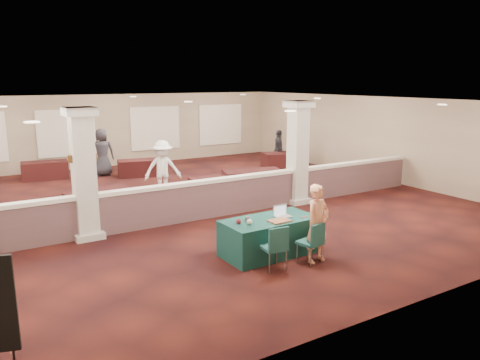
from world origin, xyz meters
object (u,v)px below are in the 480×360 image
woman (318,224)px  attendee_c (279,149)px  far_table_back_center (139,168)px  conf_chair_main (313,239)px  far_table_front_center (217,188)px  attendee_d (102,152)px  far_table_back_left (45,170)px  far_table_front_right (253,182)px  near_table (270,236)px  far_table_front_left (100,203)px  far_table_back_right (284,161)px  attendee_b (163,169)px  conf_chair_side (276,244)px

woman → attendee_c: (5.74, 9.31, -0.00)m
far_table_back_center → woman: bearing=-89.1°
conf_chair_main → far_table_front_center: bearing=69.3°
far_table_front_center → attendee_d: (-2.17, 5.71, 0.61)m
far_table_front_center → woman: bearing=-97.7°
woman → far_table_back_left: (-3.52, 12.11, -0.50)m
far_table_front_right → attendee_d: (-3.55, 5.71, 0.56)m
near_table → far_table_front_left: size_ratio=1.18×
conf_chair_main → attendee_c: size_ratio=0.54×
far_table_back_left → attendee_d: (2.15, -0.49, 0.61)m
near_table → far_table_back_right: bearing=50.2°
far_table_back_center → attendee_c: bearing=-13.9°
far_table_front_left → attendee_c: (8.76, 3.39, 0.47)m
far_table_front_center → far_table_back_left: 7.56m
far_table_back_right → conf_chair_main: bearing=-123.4°
woman → attendee_b: size_ratio=0.89×
far_table_front_right → attendee_d: bearing=121.9°
far_table_back_center → far_table_back_left: bearing=158.2°
conf_chair_main → attendee_c: bearing=46.3°
woman → far_table_back_center: bearing=82.5°
far_table_back_left → attendee_c: bearing=-16.8°
near_table → conf_chair_side: 0.94m
far_table_front_right → attendee_d: size_ratio=1.03×
far_table_front_left → attendee_d: bearing=73.8°
attendee_c → conf_chair_side: bearing=168.7°
far_table_front_left → far_table_back_right: bearing=18.4°
conf_chair_main → near_table: bearing=104.8°
woman → far_table_front_right: woman is taller
far_table_back_right → far_table_front_right: bearing=-140.4°
far_table_front_right → far_table_back_left: 8.42m
far_table_back_left → far_table_back_center: far_table_back_left is taller
far_table_front_right → far_table_back_right: size_ratio=1.06×
far_table_back_center → attendee_c: size_ratio=0.97×
woman → near_table: bearing=116.7°
near_table → woman: (0.62, -0.88, 0.43)m
near_table → far_table_back_center: (0.45, 9.89, -0.08)m
near_table → woman: size_ratio=1.26×
woman → far_table_front_center: 5.99m
far_table_front_left → far_table_back_center: (2.86, 4.85, -0.03)m
far_table_back_left → attendee_d: attendee_d is taller
far_table_back_left → conf_chair_main: bearing=-74.5°
far_table_back_left → attendee_c: size_ratio=1.02×
far_table_front_right → far_table_back_center: far_table_front_right is taller
far_table_front_center → far_table_back_right: far_table_back_right is taller
woman → far_table_back_left: size_ratio=0.98×
woman → attendee_d: attendee_d is taller
conf_chair_main → far_table_front_left: (-2.87, 5.97, -0.17)m
attendee_c → attendee_b: bearing=134.6°
woman → far_table_back_left: bearing=97.8°
conf_chair_main → far_table_back_left: 12.63m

